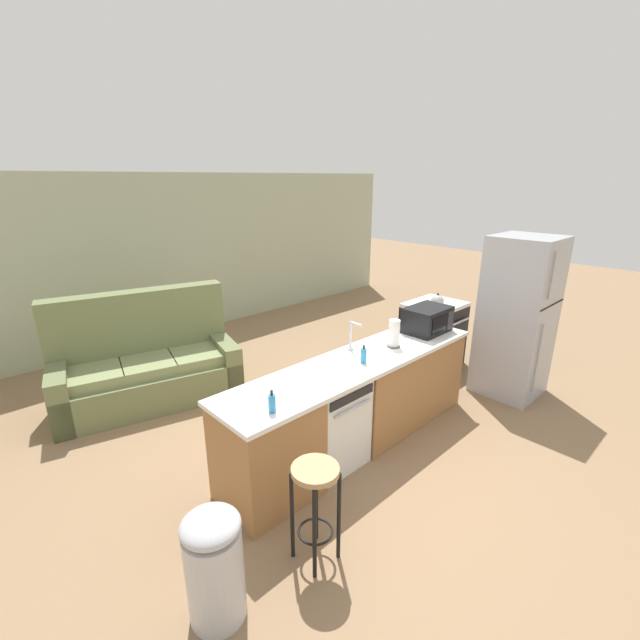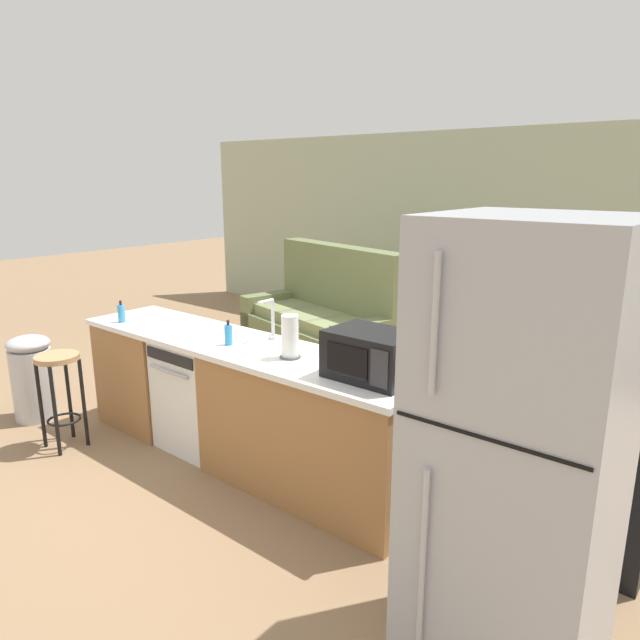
# 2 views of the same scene
# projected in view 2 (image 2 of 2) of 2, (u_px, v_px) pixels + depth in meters

# --- Properties ---
(ground_plane) EXTENTS (24.00, 24.00, 0.00)m
(ground_plane) POSITION_uv_depth(u_px,v_px,m) (228.00, 453.00, 4.32)
(ground_plane) COLOR #896B4C
(wall_back) EXTENTS (10.00, 0.06, 2.60)m
(wall_back) POSITION_uv_depth(u_px,v_px,m) (499.00, 238.00, 6.97)
(wall_back) COLOR #A8B293
(wall_back) RESTS_ON ground_plane
(kitchen_counter) EXTENTS (2.94, 0.66, 0.90)m
(kitchen_counter) POSITION_uv_depth(u_px,v_px,m) (249.00, 409.00, 4.07)
(kitchen_counter) COLOR #9E6B3D
(kitchen_counter) RESTS_ON ground_plane
(dishwasher) EXTENTS (0.58, 0.61, 0.84)m
(dishwasher) POSITION_uv_depth(u_px,v_px,m) (204.00, 393.00, 4.37)
(dishwasher) COLOR white
(dishwasher) RESTS_ON ground_plane
(stove_range) EXTENTS (0.76, 0.68, 0.90)m
(stove_range) POSITION_uv_depth(u_px,v_px,m) (583.00, 469.00, 3.18)
(stove_range) COLOR black
(stove_range) RESTS_ON ground_plane
(refrigerator) EXTENTS (0.72, 0.73, 1.91)m
(refrigerator) POSITION_uv_depth(u_px,v_px,m) (518.00, 461.00, 2.24)
(refrigerator) COLOR #A8AAB2
(refrigerator) RESTS_ON ground_plane
(microwave) EXTENTS (0.50, 0.37, 0.28)m
(microwave) POSITION_uv_depth(u_px,v_px,m) (372.00, 355.00, 3.28)
(microwave) COLOR black
(microwave) RESTS_ON kitchen_counter
(sink_faucet) EXTENTS (0.07, 0.17, 0.30)m
(sink_faucet) POSITION_uv_depth(u_px,v_px,m) (271.00, 322.00, 4.05)
(sink_faucet) COLOR silver
(sink_faucet) RESTS_ON kitchen_counter
(paper_towel_roll) EXTENTS (0.14, 0.14, 0.28)m
(paper_towel_roll) POSITION_uv_depth(u_px,v_px,m) (290.00, 337.00, 3.65)
(paper_towel_roll) COLOR #4C4C51
(paper_towel_roll) RESTS_ON kitchen_counter
(soap_bottle) EXTENTS (0.06, 0.06, 0.18)m
(soap_bottle) POSITION_uv_depth(u_px,v_px,m) (228.00, 335.00, 3.94)
(soap_bottle) COLOR #338CCC
(soap_bottle) RESTS_ON kitchen_counter
(dish_soap_bottle) EXTENTS (0.06, 0.06, 0.18)m
(dish_soap_bottle) POSITION_uv_depth(u_px,v_px,m) (121.00, 313.00, 4.56)
(dish_soap_bottle) COLOR #338CCC
(dish_soap_bottle) RESTS_ON kitchen_counter
(kettle) EXTENTS (0.21, 0.17, 0.19)m
(kettle) POSITION_uv_depth(u_px,v_px,m) (555.00, 378.00, 3.06)
(kettle) COLOR #B2B2B7
(kettle) RESTS_ON stove_range
(bar_stool) EXTENTS (0.32, 0.32, 0.74)m
(bar_stool) POSITION_uv_depth(u_px,v_px,m) (60.00, 381.00, 4.31)
(bar_stool) COLOR tan
(bar_stool) RESTS_ON ground_plane
(trash_bin) EXTENTS (0.35, 0.35, 0.74)m
(trash_bin) POSITION_uv_depth(u_px,v_px,m) (32.00, 377.00, 4.86)
(trash_bin) COLOR #B7B7BC
(trash_bin) RESTS_ON ground_plane
(couch) EXTENTS (2.16, 1.36, 1.27)m
(couch) POSITION_uv_depth(u_px,v_px,m) (325.00, 323.00, 6.57)
(couch) COLOR #667047
(couch) RESTS_ON ground_plane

